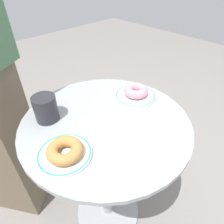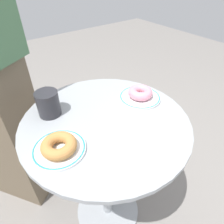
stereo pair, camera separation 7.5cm
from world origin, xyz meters
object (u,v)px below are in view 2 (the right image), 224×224
plate_right (140,97)px  coffee_mug (48,103)px  donut_old_fashioned (59,145)px  cafe_table (106,161)px  donut_pink_frosted (140,93)px  plate_left (59,149)px

plate_right → coffee_mug: size_ratio=1.40×
donut_old_fashioned → coffee_mug: 0.22m
cafe_table → donut_pink_frosted: (0.21, 0.03, 0.28)m
cafe_table → donut_pink_frosted: size_ratio=6.89×
donut_old_fashioned → plate_left: bearing=83.9°
cafe_table → coffee_mug: bearing=132.3°
donut_pink_frosted → plate_right: bearing=0.0°
plate_left → donut_old_fashioned: bearing=-96.1°
coffee_mug → cafe_table: bearing=-47.7°
cafe_table → plate_left: 0.34m
donut_pink_frosted → donut_old_fashioned: bearing=-170.6°
plate_right → donut_old_fashioned: bearing=-170.6°
plate_right → donut_old_fashioned: (-0.42, -0.07, 0.02)m
cafe_table → plate_right: (0.21, 0.03, 0.26)m
donut_pink_frosted → coffee_mug: size_ratio=0.83×
cafe_table → donut_old_fashioned: 0.36m
plate_left → coffee_mug: 0.22m
plate_left → plate_right: size_ratio=0.96×
donut_pink_frosted → coffee_mug: 0.39m
cafe_table → plate_left: bearing=-170.8°
plate_left → coffee_mug: size_ratio=1.35×
plate_left → donut_old_fashioned: donut_old_fashioned is taller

